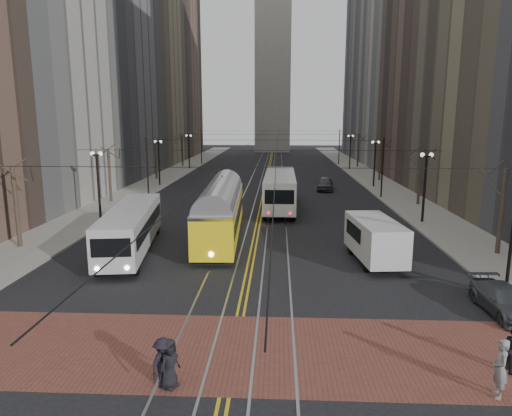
# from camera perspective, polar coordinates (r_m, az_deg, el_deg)

# --- Properties ---
(ground) EXTENTS (260.00, 260.00, 0.00)m
(ground) POSITION_cam_1_polar(r_m,az_deg,el_deg) (21.68, -1.78, -12.31)
(ground) COLOR black
(ground) RESTS_ON ground
(sidewalk_left) EXTENTS (5.00, 140.00, 0.15)m
(sidewalk_left) POSITION_cam_1_polar(r_m,az_deg,el_deg) (67.46, -11.51, 3.66)
(sidewalk_left) COLOR gray
(sidewalk_left) RESTS_ON ground
(sidewalk_right) EXTENTS (5.00, 140.00, 0.15)m
(sidewalk_right) POSITION_cam_1_polar(r_m,az_deg,el_deg) (66.73, 14.37, 3.45)
(sidewalk_right) COLOR gray
(sidewalk_right) RESTS_ON ground
(crosswalk_band) EXTENTS (25.00, 6.00, 0.01)m
(crosswalk_band) POSITION_cam_1_polar(r_m,az_deg,el_deg) (18.09, -2.84, -17.33)
(crosswalk_band) COLOR brown
(crosswalk_band) RESTS_ON ground
(streetcar_rails) EXTENTS (4.80, 130.00, 0.02)m
(streetcar_rails) POSITION_cam_1_polar(r_m,az_deg,el_deg) (65.41, 1.36, 3.58)
(streetcar_rails) COLOR gray
(streetcar_rails) RESTS_ON ground
(centre_lines) EXTENTS (0.42, 130.00, 0.01)m
(centre_lines) POSITION_cam_1_polar(r_m,az_deg,el_deg) (65.41, 1.36, 3.59)
(centre_lines) COLOR gold
(centre_lines) RESTS_ON ground
(building_left_mid) EXTENTS (16.00, 20.00, 34.00)m
(building_left_mid) POSITION_cam_1_polar(r_m,az_deg,el_deg) (71.68, -20.40, 17.20)
(building_left_mid) COLOR slate
(building_left_mid) RESTS_ON ground
(building_left_midfar) EXTENTS (20.00, 20.00, 52.00)m
(building_left_midfar) POSITION_cam_1_polar(r_m,az_deg,el_deg) (92.28, -16.86, 21.57)
(building_left_midfar) COLOR gray
(building_left_midfar) RESTS_ON ground
(building_left_far) EXTENTS (16.00, 20.00, 40.00)m
(building_left_far) POSITION_cam_1_polar(r_m,az_deg,el_deg) (109.83, -12.03, 16.88)
(building_left_far) COLOR brown
(building_left_far) RESTS_ON ground
(building_right_mid) EXTENTS (16.00, 20.00, 34.00)m
(building_right_mid) POSITION_cam_1_polar(r_m,az_deg,el_deg) (70.51, 23.68, 17.09)
(building_right_mid) COLOR brown
(building_right_mid) RESTS_ON ground
(building_right_midfar) EXTENTS (20.00, 20.00, 52.00)m
(building_right_midfar) POSITION_cam_1_polar(r_m,az_deg,el_deg) (91.30, 20.71, 21.46)
(building_right_midfar) COLOR #A5A39B
(building_right_midfar) RESTS_ON ground
(building_right_far) EXTENTS (16.00, 20.00, 40.00)m
(building_right_far) POSITION_cam_1_polar(r_m,az_deg,el_deg) (109.07, 16.14, 16.73)
(building_right_far) COLOR slate
(building_right_far) RESTS_ON ground
(clock_tower) EXTENTS (12.00, 12.00, 66.00)m
(clock_tower) POSITION_cam_1_polar(r_m,az_deg,el_deg) (124.85, 2.18, 23.81)
(clock_tower) COLOR #B2AFA5
(clock_tower) RESTS_ON ground
(lamp_posts) EXTENTS (27.60, 57.20, 5.60)m
(lamp_posts) POSITION_cam_1_polar(r_m,az_deg,el_deg) (48.94, 0.88, 4.32)
(lamp_posts) COLOR black
(lamp_posts) RESTS_ON ground
(street_trees) EXTENTS (31.68, 53.28, 5.60)m
(street_trees) POSITION_cam_1_polar(r_m,az_deg,el_deg) (55.40, 1.11, 5.12)
(street_trees) COLOR #382D23
(street_trees) RESTS_ON ground
(trolley_wires) EXTENTS (25.96, 120.00, 6.60)m
(trolley_wires) POSITION_cam_1_polar(r_m,az_deg,el_deg) (54.89, 1.10, 6.09)
(trolley_wires) COLOR black
(trolley_wires) RESTS_ON ground
(transit_bus) EXTENTS (4.01, 11.90, 2.92)m
(transit_bus) POSITION_cam_1_polar(r_m,az_deg,el_deg) (30.83, -15.33, -2.69)
(transit_bus) COLOR #BBBBBB
(transit_bus) RESTS_ON ground
(streetcar) EXTENTS (3.19, 14.12, 3.31)m
(streetcar) POSITION_cam_1_polar(r_m,az_deg,el_deg) (33.19, -4.41, -1.00)
(streetcar) COLOR yellow
(streetcar) RESTS_ON ground
(rear_bus) EXTENTS (2.94, 13.00, 3.39)m
(rear_bus) POSITION_cam_1_polar(r_m,az_deg,el_deg) (44.02, 3.00, 2.08)
(rear_bus) COLOR silver
(rear_bus) RESTS_ON ground
(cargo_van) EXTENTS (2.87, 6.14, 2.63)m
(cargo_van) POSITION_cam_1_polar(r_m,az_deg,el_deg) (28.54, 14.63, -4.06)
(cargo_van) COLOR silver
(cargo_van) RESTS_ON ground
(sedan_grey) EXTENTS (2.45, 4.88, 1.59)m
(sedan_grey) POSITION_cam_1_polar(r_m,az_deg,el_deg) (56.14, 8.65, 3.02)
(sedan_grey) COLOR #414249
(sedan_grey) RESTS_ON ground
(sedan_parked) EXTENTS (1.90, 4.35, 1.24)m
(sedan_parked) POSITION_cam_1_polar(r_m,az_deg,el_deg) (23.62, 28.58, -10.08)
(sedan_parked) COLOR #45494E
(sedan_parked) RESTS_ON ground
(pedestrian_a) EXTENTS (0.82, 0.96, 1.67)m
(pedestrian_a) POSITION_cam_1_polar(r_m,az_deg,el_deg) (15.81, -10.77, -18.55)
(pedestrian_a) COLOR black
(pedestrian_a) RESTS_ON crosswalk_band
(pedestrian_b) EXTENTS (0.58, 0.78, 1.93)m
(pedestrian_b) POSITION_cam_1_polar(r_m,az_deg,el_deg) (16.87, 28.21, -17.25)
(pedestrian_b) COLOR gray
(pedestrian_b) RESTS_ON crosswalk_band
(pedestrian_d) EXTENTS (0.99, 1.26, 1.71)m
(pedestrian_d) POSITION_cam_1_polar(r_m,az_deg,el_deg) (15.84, -11.52, -18.43)
(pedestrian_d) COLOR black
(pedestrian_d) RESTS_ON crosswalk_band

